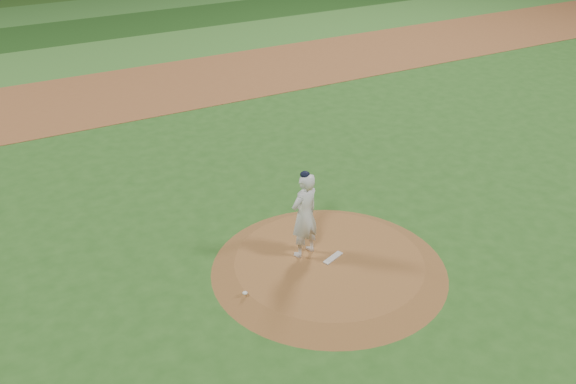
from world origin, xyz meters
The scene contains 9 objects.
ground centered at (0.00, 0.00, 0.00)m, with size 120.00×120.00×0.00m, color #28581C.
infield_dirt_band centered at (0.00, 14.00, 0.01)m, with size 70.00×6.00×0.02m, color brown.
outfield_stripe_0 centered at (0.00, 19.50, 0.01)m, with size 70.00×5.00×0.02m, color #39732A.
outfield_stripe_1 centered at (0.00, 24.50, 0.01)m, with size 70.00×5.00×0.02m, color #1A4014.
outfield_stripe_2 centered at (0.00, 29.50, 0.01)m, with size 70.00×5.00×0.02m, color #306725.
pitchers_mound centered at (0.00, 0.00, 0.12)m, with size 5.50×5.50×0.25m, color brown.
pitching_rubber centered at (0.13, 0.03, 0.26)m, with size 0.59×0.15×0.03m, color silver.
rosin_bag centered at (-2.25, -0.21, 0.28)m, with size 0.11×0.11×0.06m, color silver.
pitcher_on_mound centered at (-0.37, 0.53, 1.32)m, with size 0.88×0.69×2.17m.
Camera 1 is at (-6.69, -10.32, 8.81)m, focal length 40.00 mm.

